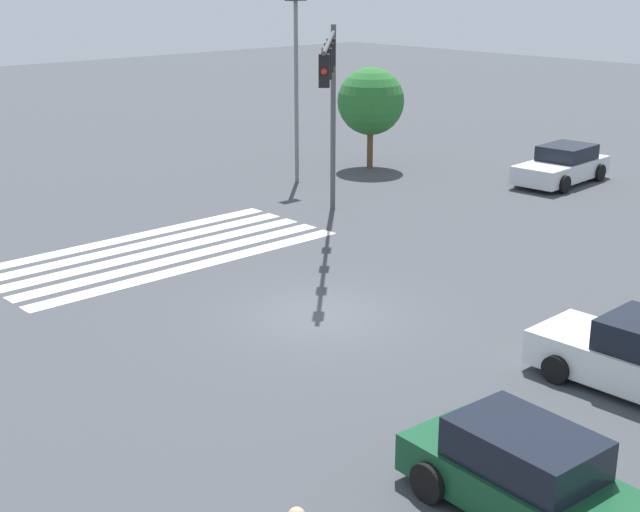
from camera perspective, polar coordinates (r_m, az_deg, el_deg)
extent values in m
plane|color=#3D3F44|center=(22.12, 0.00, -3.80)|extent=(129.14, 129.14, 0.00)
cube|color=silver|center=(29.10, -12.16, 1.13)|extent=(10.55, 0.60, 0.01)
cube|color=silver|center=(28.31, -11.18, 0.73)|extent=(10.55, 0.60, 0.01)
cube|color=silver|center=(27.54, -10.14, 0.31)|extent=(10.55, 0.60, 0.01)
cube|color=silver|center=(26.77, -9.04, -0.14)|extent=(10.55, 0.60, 0.01)
cube|color=silver|center=(26.02, -7.87, -0.62)|extent=(10.55, 0.60, 0.01)
cylinder|color=#47474C|center=(31.43, 0.84, 8.75)|extent=(0.18, 0.18, 6.43)
cylinder|color=#47474C|center=(26.91, 0.60, 13.60)|extent=(6.04, 6.04, 0.12)
cube|color=black|center=(28.62, 0.71, 12.90)|extent=(0.40, 0.40, 0.84)
sphere|color=red|center=(28.46, 0.70, 12.87)|extent=(0.16, 0.16, 0.16)
cube|color=black|center=(26.80, 0.58, 12.58)|extent=(0.40, 0.40, 0.84)
sphere|color=gold|center=(26.65, 0.57, 12.55)|extent=(0.16, 0.16, 0.16)
cube|color=black|center=(24.99, 0.44, 12.20)|extent=(0.40, 0.40, 0.84)
sphere|color=green|center=(24.83, 0.43, 12.17)|extent=(0.16, 0.16, 0.16)
cube|color=black|center=(23.17, 0.27, 11.77)|extent=(0.40, 0.40, 0.84)
sphere|color=red|center=(23.02, 0.26, 11.73)|extent=(0.16, 0.16, 0.16)
cube|color=silver|center=(37.15, 15.16, 5.35)|extent=(4.76, 2.20, 0.72)
cube|color=black|center=(37.38, 15.54, 6.41)|extent=(2.29, 1.84, 0.59)
cylinder|color=black|center=(35.51, 15.36, 4.44)|extent=(0.71, 0.27, 0.69)
cylinder|color=black|center=(36.43, 12.70, 4.97)|extent=(0.71, 0.27, 0.69)
cylinder|color=black|center=(38.03, 17.46, 5.11)|extent=(0.71, 0.27, 0.69)
cylinder|color=black|center=(38.88, 14.92, 5.59)|extent=(0.71, 0.27, 0.69)
cylinder|color=black|center=(19.13, 14.88, -7.01)|extent=(0.23, 0.61, 0.60)
cylinder|color=black|center=(20.64, 17.64, -5.40)|extent=(0.23, 0.61, 0.60)
cube|color=#144728|center=(14.52, 13.31, -14.37)|extent=(1.94, 4.38, 0.66)
cube|color=black|center=(14.27, 13.00, -11.90)|extent=(1.64, 2.32, 0.65)
cylinder|color=black|center=(15.89, 11.41, -11.97)|extent=(0.26, 0.69, 0.67)
cylinder|color=black|center=(14.78, 6.99, -14.18)|extent=(0.26, 0.69, 0.67)
cylinder|color=slate|center=(35.57, -1.52, 10.31)|extent=(0.16, 0.16, 7.07)
cylinder|color=brown|center=(38.75, 3.22, 6.86)|extent=(0.26, 0.26, 1.67)
sphere|color=#286B2D|center=(38.42, 3.27, 9.86)|extent=(2.85, 2.85, 2.85)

